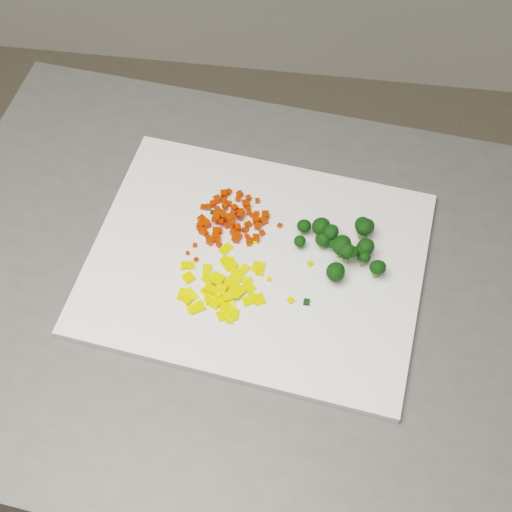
# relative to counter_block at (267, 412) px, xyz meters

# --- Properties ---
(counter_block) EXTENTS (1.05, 0.79, 0.90)m
(counter_block) POSITION_rel_counter_block_xyz_m (0.00, 0.00, 0.00)
(counter_block) COLOR #4E4E4B
(counter_block) RESTS_ON ground
(cutting_board) EXTENTS (0.49, 0.40, 0.01)m
(cutting_board) POSITION_rel_counter_block_xyz_m (-0.03, 0.04, 0.46)
(cutting_board) COLOR white
(cutting_board) RESTS_ON counter_block
(carrot_pile) EXTENTS (0.10, 0.10, 0.03)m
(carrot_pile) POSITION_rel_counter_block_xyz_m (-0.07, 0.10, 0.48)
(carrot_pile) COLOR #C21D02
(carrot_pile) RESTS_ON cutting_board
(pepper_pile) EXTENTS (0.12, 0.12, 0.02)m
(pepper_pile) POSITION_rel_counter_block_xyz_m (-0.07, -0.00, 0.47)
(pepper_pile) COLOR yellow
(pepper_pile) RESTS_ON cutting_board
(broccoli_pile) EXTENTS (0.12, 0.12, 0.06)m
(broccoli_pile) POSITION_rel_counter_block_xyz_m (0.08, 0.06, 0.49)
(broccoli_pile) COLOR black
(broccoli_pile) RESTS_ON cutting_board
(carrot_cube_0) EXTENTS (0.01, 0.01, 0.01)m
(carrot_cube_0) POSITION_rel_counter_block_xyz_m (-0.09, 0.12, 0.47)
(carrot_cube_0) COLOR #C21D02
(carrot_cube_0) RESTS_ON carrot_pile
(carrot_cube_1) EXTENTS (0.01, 0.01, 0.01)m
(carrot_cube_1) POSITION_rel_counter_block_xyz_m (-0.09, 0.11, 0.47)
(carrot_cube_1) COLOR #C21D02
(carrot_cube_1) RESTS_ON carrot_pile
(carrot_cube_2) EXTENTS (0.01, 0.01, 0.01)m
(carrot_cube_2) POSITION_rel_counter_block_xyz_m (-0.06, 0.07, 0.47)
(carrot_cube_2) COLOR #C21D02
(carrot_cube_2) RESTS_ON carrot_pile
(carrot_cube_3) EXTENTS (0.01, 0.01, 0.01)m
(carrot_cube_3) POSITION_rel_counter_block_xyz_m (-0.04, 0.08, 0.46)
(carrot_cube_3) COLOR #C21D02
(carrot_cube_3) RESTS_ON carrot_pile
(carrot_cube_4) EXTENTS (0.01, 0.01, 0.01)m
(carrot_cube_4) POSITION_rel_counter_block_xyz_m (-0.09, 0.09, 0.48)
(carrot_cube_4) COLOR #C21D02
(carrot_cube_4) RESTS_ON carrot_pile
(carrot_cube_5) EXTENTS (0.01, 0.01, 0.01)m
(carrot_cube_5) POSITION_rel_counter_block_xyz_m (-0.08, 0.10, 0.47)
(carrot_cube_5) COLOR #C21D02
(carrot_cube_5) RESTS_ON carrot_pile
(carrot_cube_6) EXTENTS (0.01, 0.01, 0.01)m
(carrot_cube_6) POSITION_rel_counter_block_xyz_m (-0.08, 0.06, 0.47)
(carrot_cube_6) COLOR #C21D02
(carrot_cube_6) RESTS_ON carrot_pile
(carrot_cube_7) EXTENTS (0.01, 0.01, 0.01)m
(carrot_cube_7) POSITION_rel_counter_block_xyz_m (-0.07, 0.11, 0.47)
(carrot_cube_7) COLOR #C21D02
(carrot_cube_7) RESTS_ON carrot_pile
(carrot_cube_8) EXTENTS (0.01, 0.01, 0.01)m
(carrot_cube_8) POSITION_rel_counter_block_xyz_m (-0.06, 0.09, 0.47)
(carrot_cube_8) COLOR #C21D02
(carrot_cube_8) RESTS_ON carrot_pile
(carrot_cube_9) EXTENTS (0.01, 0.01, 0.01)m
(carrot_cube_9) POSITION_rel_counter_block_xyz_m (-0.07, 0.10, 0.48)
(carrot_cube_9) COLOR #C21D02
(carrot_cube_9) RESTS_ON carrot_pile
(carrot_cube_10) EXTENTS (0.01, 0.01, 0.01)m
(carrot_cube_10) POSITION_rel_counter_block_xyz_m (-0.11, 0.12, 0.47)
(carrot_cube_10) COLOR #C21D02
(carrot_cube_10) RESTS_ON carrot_pile
(carrot_cube_11) EXTENTS (0.01, 0.01, 0.01)m
(carrot_cube_11) POSITION_rel_counter_block_xyz_m (-0.04, 0.11, 0.47)
(carrot_cube_11) COLOR #C21D02
(carrot_cube_11) RESTS_ON carrot_pile
(carrot_cube_12) EXTENTS (0.01, 0.01, 0.01)m
(carrot_cube_12) POSITION_rel_counter_block_xyz_m (-0.11, 0.10, 0.47)
(carrot_cube_12) COLOR #C21D02
(carrot_cube_12) RESTS_ON carrot_pile
(carrot_cube_13) EXTENTS (0.01, 0.01, 0.01)m
(carrot_cube_13) POSITION_rel_counter_block_xyz_m (-0.10, 0.09, 0.47)
(carrot_cube_13) COLOR #C21D02
(carrot_cube_13) RESTS_ON carrot_pile
(carrot_cube_14) EXTENTS (0.01, 0.01, 0.01)m
(carrot_cube_14) POSITION_rel_counter_block_xyz_m (-0.07, 0.09, 0.47)
(carrot_cube_14) COLOR #C21D02
(carrot_cube_14) RESTS_ON carrot_pile
(carrot_cube_15) EXTENTS (0.01, 0.01, 0.01)m
(carrot_cube_15) POSITION_rel_counter_block_xyz_m (-0.02, 0.10, 0.47)
(carrot_cube_15) COLOR #C21D02
(carrot_cube_15) RESTS_ON carrot_pile
(carrot_cube_16) EXTENTS (0.01, 0.01, 0.01)m
(carrot_cube_16) POSITION_rel_counter_block_xyz_m (-0.09, 0.11, 0.47)
(carrot_cube_16) COLOR #C21D02
(carrot_cube_16) RESTS_ON carrot_pile
(carrot_cube_17) EXTENTS (0.01, 0.01, 0.01)m
(carrot_cube_17) POSITION_rel_counter_block_xyz_m (-0.10, 0.07, 0.47)
(carrot_cube_17) COLOR #C21D02
(carrot_cube_17) RESTS_ON carrot_pile
(carrot_cube_18) EXTENTS (0.01, 0.01, 0.01)m
(carrot_cube_18) POSITION_rel_counter_block_xyz_m (-0.10, 0.12, 0.47)
(carrot_cube_18) COLOR #C21D02
(carrot_cube_18) RESTS_ON carrot_pile
(carrot_cube_19) EXTENTS (0.01, 0.01, 0.01)m
(carrot_cube_19) POSITION_rel_counter_block_xyz_m (-0.11, 0.08, 0.47)
(carrot_cube_19) COLOR #C21D02
(carrot_cube_19) RESTS_ON carrot_pile
(carrot_cube_20) EXTENTS (0.01, 0.01, 0.01)m
(carrot_cube_20) POSITION_rel_counter_block_xyz_m (-0.09, 0.08, 0.47)
(carrot_cube_20) COLOR #C21D02
(carrot_cube_20) RESTS_ON carrot_pile
(carrot_cube_21) EXTENTS (0.01, 0.01, 0.01)m
(carrot_cube_21) POSITION_rel_counter_block_xyz_m (-0.08, 0.06, 0.47)
(carrot_cube_21) COLOR #C21D02
(carrot_cube_21) RESTS_ON carrot_pile
(carrot_cube_22) EXTENTS (0.01, 0.01, 0.01)m
(carrot_cube_22) POSITION_rel_counter_block_xyz_m (-0.04, 0.10, 0.47)
(carrot_cube_22) COLOR #C21D02
(carrot_cube_22) RESTS_ON carrot_pile
(carrot_cube_23) EXTENTS (0.01, 0.01, 0.01)m
(carrot_cube_23) POSITION_rel_counter_block_xyz_m (-0.11, 0.12, 0.47)
(carrot_cube_23) COLOR #C21D02
(carrot_cube_23) RESTS_ON carrot_pile
(carrot_cube_24) EXTENTS (0.01, 0.01, 0.01)m
(carrot_cube_24) POSITION_rel_counter_block_xyz_m (-0.02, 0.08, 0.47)
(carrot_cube_24) COLOR #C21D02
(carrot_cube_24) RESTS_ON carrot_pile
(carrot_cube_25) EXTENTS (0.01, 0.01, 0.01)m
(carrot_cube_25) POSITION_rel_counter_block_xyz_m (-0.06, 0.08, 0.47)
(carrot_cube_25) COLOR #C21D02
(carrot_cube_25) RESTS_ON carrot_pile
(carrot_cube_26) EXTENTS (0.01, 0.01, 0.01)m
(carrot_cube_26) POSITION_rel_counter_block_xyz_m (-0.06, 0.08, 0.47)
(carrot_cube_26) COLOR #C21D02
(carrot_cube_26) RESTS_ON carrot_pile
(carrot_cube_27) EXTENTS (0.01, 0.01, 0.01)m
(carrot_cube_27) POSITION_rel_counter_block_xyz_m (-0.09, 0.06, 0.47)
(carrot_cube_27) COLOR #C21D02
(carrot_cube_27) RESTS_ON carrot_pile
(carrot_cube_28) EXTENTS (0.01, 0.01, 0.01)m
(carrot_cube_28) POSITION_rel_counter_block_xyz_m (-0.05, 0.13, 0.47)
(carrot_cube_28) COLOR #C21D02
(carrot_cube_28) RESTS_ON carrot_pile
(carrot_cube_29) EXTENTS (0.01, 0.01, 0.01)m
(carrot_cube_29) POSITION_rel_counter_block_xyz_m (-0.04, 0.07, 0.47)
(carrot_cube_29) COLOR #C21D02
(carrot_cube_29) RESTS_ON carrot_pile
(carrot_cube_30) EXTENTS (0.01, 0.01, 0.01)m
(carrot_cube_30) POSITION_rel_counter_block_xyz_m (-0.04, 0.14, 0.47)
(carrot_cube_30) COLOR #C21D02
(carrot_cube_30) RESTS_ON carrot_pile
(carrot_cube_31) EXTENTS (0.01, 0.01, 0.01)m
(carrot_cube_31) POSITION_rel_counter_block_xyz_m (-0.08, 0.08, 0.47)
(carrot_cube_31) COLOR #C21D02
(carrot_cube_31) RESTS_ON carrot_pile
(carrot_cube_32) EXTENTS (0.01, 0.01, 0.01)m
(carrot_cube_32) POSITION_rel_counter_block_xyz_m (-0.06, 0.12, 0.47)
(carrot_cube_32) COLOR #C21D02
(carrot_cube_32) RESTS_ON carrot_pile
(carrot_cube_33) EXTENTS (0.01, 0.01, 0.01)m
(carrot_cube_33) POSITION_rel_counter_block_xyz_m (-0.08, 0.10, 0.46)
(carrot_cube_33) COLOR #C21D02
(carrot_cube_33) RESTS_ON carrot_pile
(carrot_cube_34) EXTENTS (0.01, 0.01, 0.01)m
(carrot_cube_34) POSITION_rel_counter_block_xyz_m (-0.09, 0.10, 0.48)
(carrot_cube_34) COLOR #C21D02
(carrot_cube_34) RESTS_ON carrot_pile
(carrot_cube_35) EXTENTS (0.01, 0.01, 0.01)m
(carrot_cube_35) POSITION_rel_counter_block_xyz_m (-0.11, 0.09, 0.47)
(carrot_cube_35) COLOR #C21D02
(carrot_cube_35) RESTS_ON carrot_pile
(carrot_cube_36) EXTENTS (0.01, 0.01, 0.01)m
(carrot_cube_36) POSITION_rel_counter_block_xyz_m (-0.05, 0.13, 0.47)
(carrot_cube_36) COLOR #C21D02
(carrot_cube_36) RESTS_ON carrot_pile
(carrot_cube_37) EXTENTS (0.01, 0.01, 0.01)m
(carrot_cube_37) POSITION_rel_counter_block_xyz_m (-0.07, 0.10, 0.48)
(carrot_cube_37) COLOR #C21D02
(carrot_cube_37) RESTS_ON carrot_pile
(carrot_cube_38) EXTENTS (0.01, 0.01, 0.01)m
(carrot_cube_38) POSITION_rel_counter_block_xyz_m (-0.07, 0.09, 0.47)
(carrot_cube_38) COLOR #C21D02
(carrot_cube_38) RESTS_ON carrot_pile
(carrot_cube_39) EXTENTS (0.01, 0.01, 0.01)m
(carrot_cube_39) POSITION_rel_counter_block_xyz_m (-0.07, 0.12, 0.47)
(carrot_cube_39) COLOR #C21D02
(carrot_cube_39) RESTS_ON carrot_pile
(carrot_cube_40) EXTENTS (0.01, 0.01, 0.01)m
(carrot_cube_40) POSITION_rel_counter_block_xyz_m (-0.04, 0.10, 0.47)
(carrot_cube_40) COLOR #C21D02
(carrot_cube_40) RESTS_ON carrot_pile
(carrot_cube_41) EXTENTS (0.01, 0.01, 0.01)m
(carrot_cube_41) POSITION_rel_counter_block_xyz_m (-0.06, 0.11, 0.47)
(carrot_cube_41) COLOR #C21D02
(carrot_cube_41) RESTS_ON carrot_pile
(carrot_cube_42) EXTENTS (0.01, 0.01, 0.01)m
(carrot_cube_42) POSITION_rel_counter_block_xyz_m (-0.06, 0.11, 0.47)
(carrot_cube_42) COLOR #C21D02
(carrot_cube_42) RESTS_ON carrot_pile
(carrot_cube_43) EXTENTS (0.01, 0.01, 0.01)m
(carrot_cube_43) POSITION_rel_counter_block_xyz_m (-0.06, 0.08, 0.47)
(carrot_cube_43) COLOR #C21D02
(carrot_cube_43) RESTS_ON carrot_pile
(carrot_cube_44) EXTENTS (0.01, 0.01, 0.01)m
(carrot_cube_44) POSITION_rel_counter_block_xyz_m (-0.07, 0.09, 0.47)
(carrot_cube_44) COLOR #C21D02
(carrot_cube_44) RESTS_ON carrot_pile
(carrot_cube_45) EXTENTS (0.01, 0.01, 0.01)m
(carrot_cube_45) POSITION_rel_counter_block_xyz_m (-0.10, 0.07, 0.47)
(carrot_cube_45) COLOR #C21D02
(carrot_cube_45) RESTS_ON carrot_pile
(carrot_cube_46) EXTENTS (0.01, 0.01, 0.01)m
(carrot_cube_46) POSITION_rel_counter_block_xyz_m (-0.07, 0.10, 0.47)
(carrot_cube_46) COLOR #C21D02
(carrot_cube_46) RESTS_ON carrot_pile
(carrot_cube_47) EXTENTS (0.01, 0.01, 0.01)m
(carrot_cube_47) POSITION_rel_counter_block_xyz_m (-0.03, 0.07, 0.47)
(carrot_cube_47) COLOR #C21D02
(carrot_cube_47) RESTS_ON carrot_pile
(carrot_cube_48) EXTENTS (0.01, 0.01, 0.01)m
(carrot_cube_48) POSITION_rel_counter_block_xyz_m (-0.09, 0.14, 0.47)
(carrot_cube_48) COLOR #C21D02
(carrot_cube_48) RESTS_ON carrot_pile
(carrot_cube_49) EXTENTS (0.01, 0.01, 0.01)m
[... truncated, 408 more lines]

